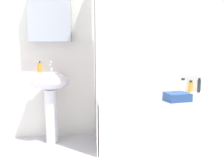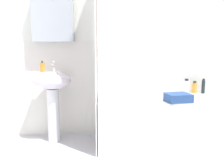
% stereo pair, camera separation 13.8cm
% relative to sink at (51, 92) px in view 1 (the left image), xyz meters
% --- Properties ---
extents(wall_back_tiled, '(3.60, 0.18, 2.40)m').
position_rel_sink_xyz_m(wall_back_tiled, '(0.91, 0.23, 0.53)').
color(wall_back_tiled, white).
rests_on(wall_back_tiled, ground_plane).
extents(sink, '(0.44, 0.34, 0.83)m').
position_rel_sink_xyz_m(sink, '(0.00, 0.00, 0.00)').
color(sink, white).
rests_on(sink, ground_plane).
extents(faucet, '(0.03, 0.12, 0.12)m').
position_rel_sink_xyz_m(faucet, '(-0.00, 0.08, 0.28)').
color(faucet, silver).
rests_on(faucet, sink).
extents(soap_dispenser, '(0.05, 0.05, 0.13)m').
position_rel_sink_xyz_m(soap_dispenser, '(-0.12, 0.03, 0.28)').
color(soap_dispenser, orange).
rests_on(soap_dispenser, sink).
extents(bathtub, '(1.40, 0.64, 0.55)m').
position_rel_sink_xyz_m(bathtub, '(1.24, -0.13, -0.34)').
color(bathtub, white).
rests_on(bathtub, ground_plane).
extents(shower_curtain, '(0.01, 0.64, 2.00)m').
position_rel_sink_xyz_m(shower_curtain, '(0.52, -0.13, 0.39)').
color(shower_curtain, white).
rests_on(shower_curtain, ground_plane).
extents(shampoo_bottle, '(0.04, 0.04, 0.18)m').
position_rel_sink_xyz_m(shampoo_bottle, '(1.84, 0.11, 0.02)').
color(shampoo_bottle, '#202B30').
rests_on(shampoo_bottle, bathtub).
extents(conditioner_bottle, '(0.06, 0.06, 0.15)m').
position_rel_sink_xyz_m(conditioner_bottle, '(1.74, 0.13, 0.01)').
color(conditioner_bottle, gold).
rests_on(conditioner_bottle, bathtub).
extents(body_wash_bottle, '(0.06, 0.06, 0.18)m').
position_rel_sink_xyz_m(body_wash_bottle, '(1.63, 0.13, 0.02)').
color(body_wash_bottle, white).
rests_on(body_wash_bottle, bathtub).
extents(towel_folded, '(0.28, 0.23, 0.09)m').
position_rel_sink_xyz_m(towel_folded, '(1.37, -0.35, -0.02)').
color(towel_folded, '#2D4E8A').
rests_on(towel_folded, bathtub).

